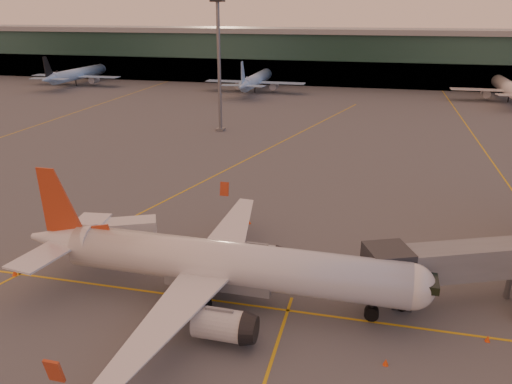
# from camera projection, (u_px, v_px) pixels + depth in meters

# --- Properties ---
(ground) EXTENTS (600.00, 600.00, 0.00)m
(ground) POSITION_uv_depth(u_px,v_px,m) (212.00, 338.00, 37.99)
(ground) COLOR #4C4F54
(ground) RESTS_ON ground
(taxi_markings) EXTENTS (100.12, 173.00, 0.01)m
(taxi_markings) POSITION_uv_depth(u_px,v_px,m) (256.00, 165.00, 80.18)
(taxi_markings) COLOR gold
(taxi_markings) RESTS_ON ground
(terminal) EXTENTS (400.00, 20.00, 17.60)m
(terminal) POSITION_uv_depth(u_px,v_px,m) (347.00, 57.00, 164.28)
(terminal) COLOR #19382D
(terminal) RESTS_ON ground
(mast_west_near) EXTENTS (2.40, 2.40, 25.60)m
(mast_west_near) POSITION_uv_depth(u_px,v_px,m) (219.00, 56.00, 97.47)
(mast_west_near) COLOR slate
(mast_west_near) RESTS_ON ground
(distant_aircraft_row) EXTENTS (290.00, 34.00, 13.00)m
(distant_aircraft_row) POSITION_uv_depth(u_px,v_px,m) (269.00, 92.00, 150.25)
(distant_aircraft_row) COLOR #8FBCF0
(distant_aircraft_row) RESTS_ON ground
(main_airplane) EXTENTS (35.41, 31.81, 10.71)m
(main_airplane) POSITION_uv_depth(u_px,v_px,m) (219.00, 264.00, 41.73)
(main_airplane) COLOR silver
(main_airplane) RESTS_ON ground
(catering_truck) EXTENTS (5.59, 4.14, 3.99)m
(catering_truck) POSITION_uv_depth(u_px,v_px,m) (131.00, 236.00, 49.71)
(catering_truck) COLOR red
(catering_truck) RESTS_ON ground
(cone_nose) EXTENTS (0.39, 0.39, 0.49)m
(cone_nose) POSITION_uv_depth(u_px,v_px,m) (488.00, 339.00, 37.53)
(cone_nose) COLOR #FF490D
(cone_nose) RESTS_ON ground
(cone_tail) EXTENTS (0.47, 0.47, 0.60)m
(cone_tail) POSITION_uv_depth(u_px,v_px,m) (15.00, 273.00, 46.81)
(cone_tail) COLOR #FF490D
(cone_tail) RESTS_ON ground
(cone_wing_left) EXTENTS (0.45, 0.45, 0.57)m
(cone_wing_left) POSITION_uv_depth(u_px,v_px,m) (249.00, 221.00, 58.11)
(cone_wing_left) COLOR #FF490D
(cone_wing_left) RESTS_ON ground
(cone_fwd) EXTENTS (0.40, 0.40, 0.51)m
(cone_fwd) POSITION_uv_depth(u_px,v_px,m) (386.00, 362.00, 35.03)
(cone_fwd) COLOR #FF490D
(cone_fwd) RESTS_ON ground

